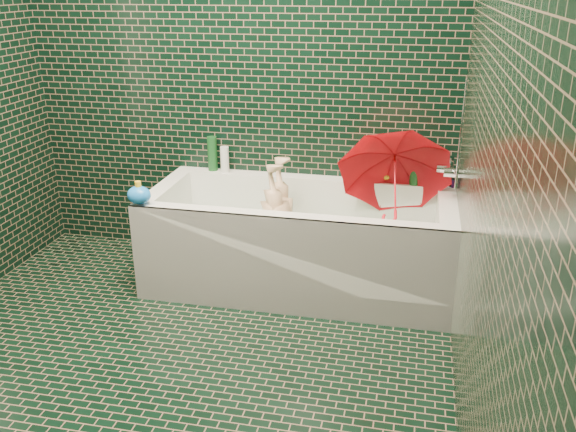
% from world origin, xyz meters
% --- Properties ---
extents(floor, '(2.80, 2.80, 0.00)m').
position_xyz_m(floor, '(0.00, 0.00, 0.00)').
color(floor, black).
rests_on(floor, ground).
extents(wall_back, '(2.80, 0.00, 2.80)m').
position_xyz_m(wall_back, '(0.00, 1.40, 1.25)').
color(wall_back, black).
rests_on(wall_back, floor).
extents(wall_right, '(0.00, 2.80, 2.80)m').
position_xyz_m(wall_right, '(1.30, 0.00, 1.25)').
color(wall_right, black).
rests_on(wall_right, floor).
extents(bathtub, '(1.70, 0.75, 0.55)m').
position_xyz_m(bathtub, '(0.45, 1.01, 0.21)').
color(bathtub, white).
rests_on(bathtub, floor).
extents(bath_mat, '(1.35, 0.47, 0.01)m').
position_xyz_m(bath_mat, '(0.45, 1.02, 0.16)').
color(bath_mat, '#33D52A').
rests_on(bath_mat, bathtub).
extents(water, '(1.48, 0.53, 0.00)m').
position_xyz_m(water, '(0.45, 1.02, 0.30)').
color(water, silver).
rests_on(water, bathtub).
extents(faucet, '(0.18, 0.19, 0.55)m').
position_xyz_m(faucet, '(1.26, 1.02, 0.77)').
color(faucet, silver).
rests_on(faucet, wall_right).
extents(child, '(0.88, 0.41, 0.26)m').
position_xyz_m(child, '(0.34, 1.03, 0.31)').
color(child, '#D4AB85').
rests_on(child, bathtub).
extents(umbrella, '(0.72, 0.79, 0.84)m').
position_xyz_m(umbrella, '(0.96, 1.07, 0.62)').
color(umbrella, red).
rests_on(umbrella, bathtub).
extents(soap_bottle_a, '(0.12, 0.12, 0.24)m').
position_xyz_m(soap_bottle_a, '(1.14, 1.31, 0.55)').
color(soap_bottle_a, white).
rests_on(soap_bottle_a, bathtub).
extents(soap_bottle_b, '(0.10, 0.10, 0.18)m').
position_xyz_m(soap_bottle_b, '(1.25, 1.31, 0.55)').
color(soap_bottle_b, '#511E74').
rests_on(soap_bottle_b, bathtub).
extents(soap_bottle_c, '(0.17, 0.17, 0.19)m').
position_xyz_m(soap_bottle_c, '(1.16, 1.35, 0.55)').
color(soap_bottle_c, '#14471C').
rests_on(soap_bottle_c, bathtub).
extents(bottle_right_tall, '(0.07, 0.07, 0.20)m').
position_xyz_m(bottle_right_tall, '(1.06, 1.33, 0.65)').
color(bottle_right_tall, '#14471C').
rests_on(bottle_right_tall, bathtub).
extents(bottle_right_pump, '(0.06, 0.06, 0.19)m').
position_xyz_m(bottle_right_pump, '(1.25, 1.31, 0.64)').
color(bottle_right_pump, silver).
rests_on(bottle_right_pump, bathtub).
extents(bottle_left_tall, '(0.08, 0.08, 0.21)m').
position_xyz_m(bottle_left_tall, '(-0.17, 1.36, 0.66)').
color(bottle_left_tall, '#14471C').
rests_on(bottle_left_tall, bathtub).
extents(bottle_left_short, '(0.05, 0.05, 0.16)m').
position_xyz_m(bottle_left_short, '(-0.08, 1.33, 0.63)').
color(bottle_left_short, white).
rests_on(bottle_left_short, bathtub).
extents(rubber_duck, '(0.13, 0.09, 0.10)m').
position_xyz_m(rubber_duck, '(0.90, 1.36, 0.60)').
color(rubber_duck, yellow).
rests_on(rubber_duck, bathtub).
extents(bath_toy, '(0.15, 0.13, 0.12)m').
position_xyz_m(bath_toy, '(-0.35, 0.69, 0.60)').
color(bath_toy, blue).
rests_on(bath_toy, bathtub).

